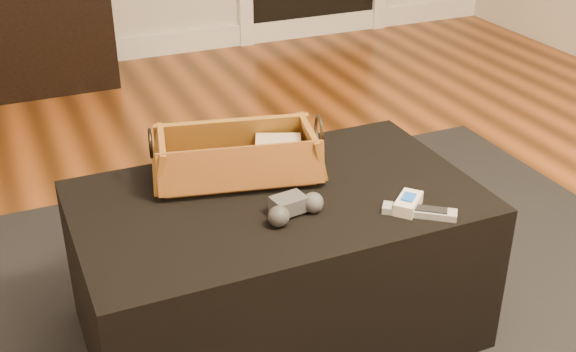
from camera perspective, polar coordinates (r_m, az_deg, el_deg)
name	(u,v)px	position (r m, az deg, el deg)	size (l,w,h in m)	color
baseboard	(102,52)	(4.19, -14.49, 9.47)	(5.00, 0.04, 0.12)	white
area_rug	(286,341)	(2.00, -0.19, -12.90)	(2.60, 2.00, 0.01)	black
ottoman	(278,265)	(1.91, -0.80, -7.06)	(1.00, 0.60, 0.42)	black
tv_remote	(230,170)	(1.86, -4.61, 0.48)	(0.23, 0.05, 0.02)	black
cloth_bundle	(278,150)	(1.92, -0.77, 2.04)	(0.12, 0.08, 0.07)	tan
wicker_basket	(237,158)	(1.87, -4.04, 1.41)	(0.47, 0.31, 0.15)	brown
game_controller	(293,207)	(1.69, 0.42, -2.49)	(0.16, 0.11, 0.05)	#3A393C
silver_remote	(419,211)	(1.74, 10.35, -2.75)	(0.16, 0.14, 0.02)	#AAADB1
cream_gadget	(408,203)	(1.75, 9.47, -2.13)	(0.10, 0.10, 0.04)	silver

